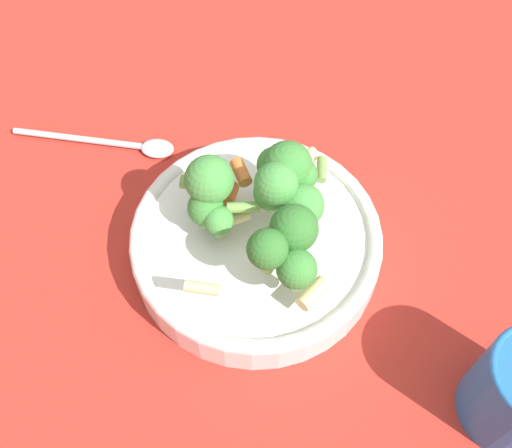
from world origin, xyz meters
The scene contains 4 objects.
ground_plane centered at (0.00, 0.00, 0.00)m, with size 3.00×3.00×0.00m, color #B72D23.
bowl centered at (0.00, 0.00, 0.02)m, with size 0.23×0.23×0.04m.
pasta_salad centered at (-0.01, 0.00, 0.08)m, with size 0.15×0.17×0.08m.
spoon centered at (0.12, -0.16, 0.01)m, with size 0.18×0.07×0.01m.
Camera 1 is at (0.05, 0.29, 0.50)m, focal length 42.00 mm.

